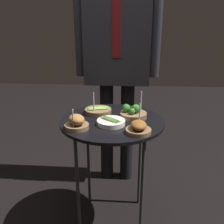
# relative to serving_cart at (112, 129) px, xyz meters

# --- Properties ---
(ground_plane) EXTENTS (8.00, 8.00, 0.00)m
(ground_plane) POSITION_rel_serving_cart_xyz_m (0.00, 0.00, -0.69)
(ground_plane) COLOR black
(serving_cart) EXTENTS (0.62, 0.62, 0.75)m
(serving_cart) POSITION_rel_serving_cart_xyz_m (0.00, 0.00, 0.00)
(serving_cart) COLOR black
(serving_cart) RESTS_ON ground_plane
(bowl_broccoli_mid_right) EXTENTS (0.17, 0.17, 0.17)m
(bowl_broccoli_mid_right) POSITION_rel_serving_cart_xyz_m (0.13, 0.05, 0.09)
(bowl_broccoli_mid_right) COLOR brown
(bowl_broccoli_mid_right) RESTS_ON serving_cart
(bowl_asparagus_front_left) EXTENTS (0.16, 0.16, 0.04)m
(bowl_asparagus_front_left) POSITION_rel_serving_cart_xyz_m (-0.00, -0.07, 0.08)
(bowl_asparagus_front_left) COLOR silver
(bowl_asparagus_front_left) RESTS_ON serving_cart
(bowl_roast_front_right) EXTENTS (0.13, 0.14, 0.12)m
(bowl_roast_front_right) POSITION_rel_serving_cart_xyz_m (-0.18, -0.15, 0.10)
(bowl_roast_front_right) COLOR brown
(bowl_roast_front_right) RESTS_ON serving_cart
(bowl_asparagus_far_rim) EXTENTS (0.17, 0.17, 0.15)m
(bowl_asparagus_far_rim) POSITION_rel_serving_cart_xyz_m (-0.10, 0.11, 0.08)
(bowl_asparagus_far_rim) COLOR brown
(bowl_asparagus_far_rim) RESTS_ON serving_cart
(bowl_roast_center) EXTENTS (0.14, 0.14, 0.15)m
(bowl_roast_center) POSITION_rel_serving_cart_xyz_m (0.15, -0.18, 0.09)
(bowl_roast_center) COLOR brown
(bowl_roast_center) RESTS_ON serving_cart
(waiter_figure) EXTENTS (0.64, 0.24, 1.74)m
(waiter_figure) POSITION_rel_serving_cart_xyz_m (0.00, 0.53, 0.41)
(waiter_figure) COLOR black
(waiter_figure) RESTS_ON ground_plane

